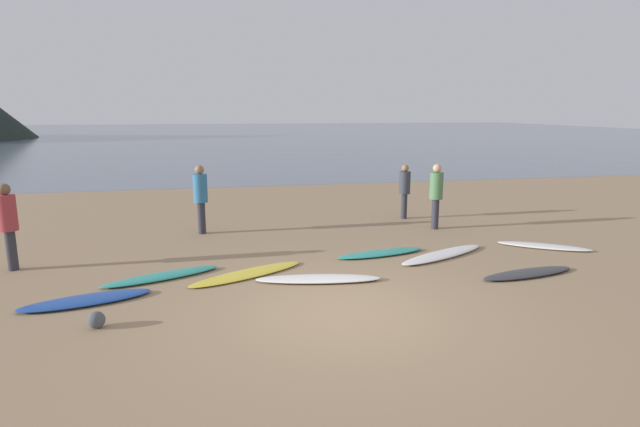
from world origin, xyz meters
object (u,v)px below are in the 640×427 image
at_px(surfboard_7, 544,246).
at_px(person_3, 8,220).
at_px(surfboard_5, 443,254).
at_px(person_1, 436,191).
at_px(surfboard_6, 528,273).
at_px(surfboard_2, 248,274).
at_px(surfboard_3, 318,279).
at_px(person_2, 200,194).
at_px(surfboard_1, 162,276).
at_px(surfboard_0, 86,300).
at_px(person_0, 405,187).
at_px(beach_rock_near, 96,320).
at_px(surfboard_4, 381,253).

relative_size(surfboard_7, person_3, 1.17).
distance_m(surfboard_5, person_1, 2.92).
bearing_deg(surfboard_6, person_3, 156.64).
bearing_deg(surfboard_2, surfboard_3, -54.25).
bearing_deg(person_2, surfboard_1, -69.36).
bearing_deg(surfboard_5, person_3, 148.40).
height_order(surfboard_0, person_3, person_3).
bearing_deg(surfboard_2, surfboard_1, 147.52).
height_order(person_0, person_2, person_2).
bearing_deg(surfboard_1, surfboard_5, -19.73).
bearing_deg(beach_rock_near, person_0, 41.63).
bearing_deg(person_1, surfboard_0, 67.58).
distance_m(person_0, person_3, 10.07).
relative_size(surfboard_1, person_2, 1.26).
bearing_deg(surfboard_5, surfboard_6, -81.89).
xyz_separation_m(surfboard_0, surfboard_7, (9.74, 1.55, -0.00)).
height_order(surfboard_0, person_1, person_1).
height_order(surfboard_5, surfboard_6, surfboard_5).
height_order(surfboard_0, surfboard_6, surfboard_0).
height_order(surfboard_7, person_2, person_2).
distance_m(surfboard_2, person_0, 6.72).
height_order(person_2, person_3, person_2).
relative_size(surfboard_7, person_1, 1.17).
distance_m(surfboard_3, surfboard_7, 5.82).
relative_size(surfboard_1, beach_rock_near, 8.97).
distance_m(surfboard_2, beach_rock_near, 3.13).
xyz_separation_m(surfboard_6, person_2, (-6.33, 4.87, 1.02)).
height_order(surfboard_2, person_0, person_0).
height_order(surfboard_6, person_3, person_3).
distance_m(surfboard_1, surfboard_2, 1.64).
height_order(person_1, beach_rock_near, person_1).
xyz_separation_m(surfboard_4, person_0, (1.92, 3.62, 0.91)).
relative_size(surfboard_2, person_2, 1.40).
bearing_deg(surfboard_1, surfboard_3, -37.60).
height_order(surfboard_3, beach_rock_near, beach_rock_near).
distance_m(surfboard_0, person_0, 9.44).
bearing_deg(surfboard_1, person_1, -0.08).
relative_size(surfboard_3, surfboard_5, 0.92).
distance_m(surfboard_5, surfboard_7, 2.65).
xyz_separation_m(surfboard_1, surfboard_7, (8.61, 0.49, -0.00)).
xyz_separation_m(person_0, person_2, (-5.87, -0.71, 0.11)).
height_order(person_0, person_3, person_3).
bearing_deg(person_2, person_0, 38.62).
xyz_separation_m(surfboard_0, beach_rock_near, (0.40, -1.12, 0.08)).
distance_m(surfboard_6, person_3, 10.37).
distance_m(person_0, person_2, 5.92).
height_order(surfboard_1, beach_rock_near, beach_rock_near).
bearing_deg(person_3, surfboard_5, -55.22).
relative_size(surfboard_4, surfboard_7, 1.02).
distance_m(surfboard_3, beach_rock_near, 3.92).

